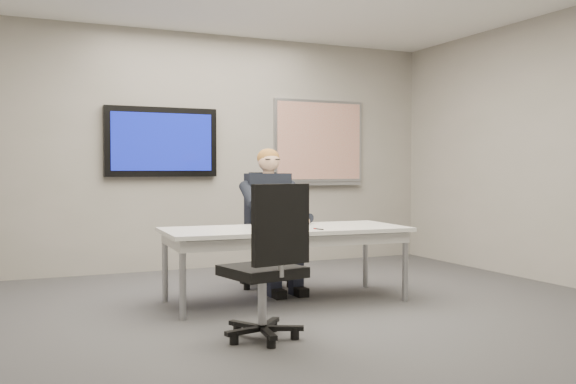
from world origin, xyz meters
name	(u,v)px	position (x,y,z in m)	size (l,w,h in m)	color
floor	(315,322)	(0.00, 0.00, 0.00)	(6.00, 6.00, 0.02)	#3D3D40
wall_back	(202,151)	(0.00, 3.00, 1.40)	(6.00, 0.02, 2.80)	gray
conference_table	(285,236)	(0.11, 0.80, 0.59)	(2.20, 1.01, 0.66)	white
tv_display	(162,142)	(-0.50, 2.95, 1.50)	(1.30, 0.09, 0.80)	black
whiteboard	(319,143)	(1.55, 2.97, 1.53)	(1.25, 0.08, 1.10)	#999BA1
office_chair_far	(267,252)	(0.24, 1.57, 0.35)	(0.70, 0.70, 1.12)	black
office_chair_near	(266,292)	(-0.55, -0.35, 0.34)	(0.61, 0.61, 1.09)	black
seated_person	(275,233)	(0.22, 1.31, 0.56)	(0.46, 0.78, 1.39)	#1B1E2E
laptop	(287,219)	(0.23, 1.03, 0.72)	(0.35, 0.34, 0.23)	silver
name_tent	(271,225)	(-0.10, 0.62, 0.71)	(0.24, 0.07, 0.10)	silver
pen	(319,229)	(0.29, 0.50, 0.67)	(0.01, 0.01, 0.13)	black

